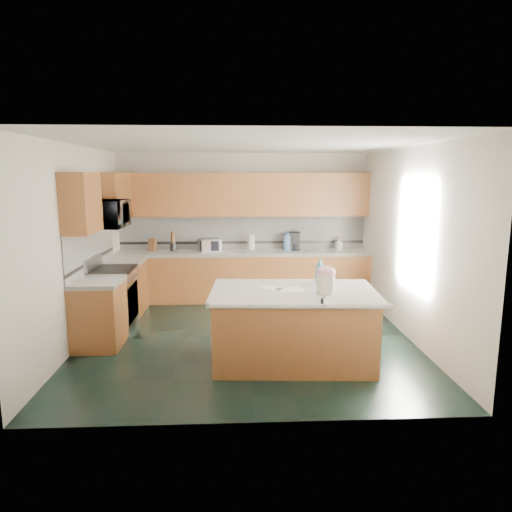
{
  "coord_description": "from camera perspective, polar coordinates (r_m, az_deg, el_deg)",
  "views": [
    {
      "loc": [
        -0.18,
        -6.24,
        2.29
      ],
      "look_at": [
        0.15,
        0.35,
        1.12
      ],
      "focal_mm": 32.0,
      "sensor_mm": 36.0,
      "label": 1
    }
  ],
  "objects": [
    {
      "name": "left_upper_cab_rear",
      "position": [
        7.92,
        -17.29,
        7.08
      ],
      "size": [
        0.33,
        1.09,
        0.78
      ],
      "primitive_type": "cube",
      "color": "#532E15",
      "rests_on": "wall_left"
    },
    {
      "name": "window_light_proxy",
      "position": [
        6.57,
        19.26,
        2.59
      ],
      "size": [
        0.02,
        1.4,
        1.1
      ],
      "primitive_type": "cube",
      "color": "white",
      "rests_on": "wall_right"
    },
    {
      "name": "treat_jar_knob_end_l",
      "position": [
        5.37,
        8.33,
        -1.48
      ],
      "size": [
        0.04,
        0.04,
        0.04
      ],
      "primitive_type": "sphere",
      "color": "tan",
      "rests_on": "treat_jar_lid"
    },
    {
      "name": "microwave",
      "position": [
        7.0,
        -17.99,
        5.0
      ],
      "size": [
        0.5,
        0.73,
        0.41
      ],
      "primitive_type": "imported",
      "rotation": [
        0.0,
        0.0,
        1.57
      ],
      "color": "#B7B7BC",
      "rests_on": "wall_left"
    },
    {
      "name": "floor",
      "position": [
        6.65,
        -1.16,
        -10.09
      ],
      "size": [
        4.6,
        4.6,
        0.0
      ],
      "primitive_type": "plane",
      "color": "black",
      "rests_on": "ground"
    },
    {
      "name": "range_oven_door",
      "position": [
        7.17,
        -15.16,
        -5.6
      ],
      "size": [
        0.02,
        0.68,
        0.55
      ],
      "primitive_type": "cube",
      "color": "black",
      "rests_on": "range_body"
    },
    {
      "name": "left_backsplash",
      "position": [
        7.19,
        -19.89,
        1.01
      ],
      "size": [
        0.02,
        2.3,
        0.63
      ],
      "primitive_type": "cube",
      "color": "silver",
      "rests_on": "wall_left"
    },
    {
      "name": "range_cooktop",
      "position": [
        7.12,
        -17.63,
        -1.68
      ],
      "size": [
        0.62,
        0.78,
        0.04
      ],
      "primitive_type": "cube",
      "color": "black",
      "rests_on": "range_body"
    },
    {
      "name": "water_jug",
      "position": [
        8.45,
        4.02,
        1.7
      ],
      "size": [
        0.18,
        0.18,
        0.29
      ],
      "primitive_type": "cylinder",
      "color": "#597DB8",
      "rests_on": "back_countertop"
    },
    {
      "name": "paper_sheet_b",
      "position": [
        5.64,
        2.03,
        -4.0
      ],
      "size": [
        0.32,
        0.3,
        0.0
      ],
      "primitive_type": "cube",
      "rotation": [
        0.0,
        0.0,
        -0.55
      ],
      "color": "white",
      "rests_on": "island_top"
    },
    {
      "name": "wall_right",
      "position": [
        6.78,
        18.79,
        1.55
      ],
      "size": [
        0.04,
        4.6,
        2.7
      ],
      "primitive_type": "cube",
      "color": "white",
      "rests_on": "ground"
    },
    {
      "name": "left_base_cab_rear",
      "position": [
        7.97,
        -16.02,
        -3.84
      ],
      "size": [
        0.6,
        0.82,
        0.86
      ],
      "primitive_type": "cube",
      "color": "#532E15",
      "rests_on": "ground"
    },
    {
      "name": "left_counter_rear",
      "position": [
        7.87,
        -16.18,
        -0.59
      ],
      "size": [
        0.64,
        0.82,
        0.06
      ],
      "primitive_type": "cube",
      "color": "white",
      "rests_on": "left_base_cab_rear"
    },
    {
      "name": "soap_bottle_back",
      "position": [
        8.61,
        10.31,
        1.51
      ],
      "size": [
        0.13,
        0.13,
        0.23
      ],
      "primitive_type": "imported",
      "rotation": [
        0.0,
        0.0,
        0.26
      ],
      "color": "white",
      "rests_on": "back_countertop"
    },
    {
      "name": "clamp_body",
      "position": [
        5.05,
        8.4,
        -5.69
      ],
      "size": [
        0.07,
        0.1,
        0.09
      ],
      "primitive_type": "cube",
      "rotation": [
        0.0,
        0.0,
        -0.43
      ],
      "color": "black",
      "rests_on": "island_top"
    },
    {
      "name": "range_body",
      "position": [
        7.22,
        -17.43,
        -5.26
      ],
      "size": [
        0.6,
        0.76,
        0.88
      ],
      "primitive_type": "cube",
      "color": "#B7B7BC",
      "rests_on": "ground"
    },
    {
      "name": "back_upper_cab",
      "position": [
        8.38,
        -1.64,
        7.67
      ],
      "size": [
        4.6,
        0.33,
        0.78
      ],
      "primitive_type": "cube",
      "color": "#532E15",
      "rests_on": "wall_back"
    },
    {
      "name": "paper_sheet_a",
      "position": [
        5.56,
        4.39,
        -4.22
      ],
      "size": [
        0.38,
        0.32,
        0.0
      ],
      "primitive_type": "cube",
      "rotation": [
        0.0,
        0.0,
        0.29
      ],
      "color": "white",
      "rests_on": "island_top"
    },
    {
      "name": "back_base_cab",
      "position": [
        8.45,
        -1.57,
        -2.66
      ],
      "size": [
        4.6,
        0.6,
        0.86
      ],
      "primitive_type": "cube",
      "color": "#532E15",
      "rests_on": "ground"
    },
    {
      "name": "treat_jar_lid",
      "position": [
        5.38,
        8.72,
        -1.99
      ],
      "size": [
        0.23,
        0.23,
        0.14
      ],
      "primitive_type": "ellipsoid",
      "color": "pink",
      "rests_on": "treat_jar"
    },
    {
      "name": "back_backsplash",
      "position": [
        8.59,
        -1.64,
        3.01
      ],
      "size": [
        4.6,
        0.02,
        0.63
      ],
      "primitive_type": "cube",
      "color": "silver",
      "rests_on": "back_countertop"
    },
    {
      "name": "soap_back_cap",
      "position": [
        8.59,
        10.34,
        2.37
      ],
      "size": [
        0.02,
        0.02,
        0.03
      ],
      "primitive_type": "cylinder",
      "color": "red",
      "rests_on": "soap_bottle_back"
    },
    {
      "name": "range_handle",
      "position": [
        7.07,
        -15.07,
        -2.63
      ],
      "size": [
        0.02,
        0.66,
        0.02
      ],
      "primitive_type": "cylinder",
      "rotation": [
        1.57,
        0.0,
        0.0
      ],
      "color": "#B7B7BC",
      "rests_on": "range_body"
    },
    {
      "name": "treat_jar",
      "position": [
        5.42,
        8.68,
        -3.51
      ],
      "size": [
        0.27,
        0.27,
        0.22
      ],
      "primitive_type": "cylinder",
      "rotation": [
        0.0,
        0.0,
        -0.35
      ],
      "color": "beige",
      "rests_on": "island_top"
    },
    {
      "name": "back_countertop",
      "position": [
        8.36,
        -1.59,
        0.42
      ],
      "size": [
        4.6,
        0.64,
        0.06
      ],
      "primitive_type": "cube",
      "color": "white",
      "rests_on": "back_base_cab"
    },
    {
      "name": "coffee_carafe",
      "position": [
        8.45,
        4.84,
        1.16
      ],
      "size": [
        0.14,
        0.14,
        0.14
      ],
      "primitive_type": "cylinder",
      "color": "black",
      "rests_on": "back_countertop"
    },
    {
      "name": "left_upper_cab_front",
      "position": [
        6.32,
        -21.02,
        6.22
      ],
      "size": [
        0.33,
        0.72,
        0.78
      ],
      "primitive_type": "cube",
      "color": "#532E15",
      "rests_on": "wall_left"
    },
    {
      "name": "coffee_maker",
      "position": [
        8.48,
        4.81,
        1.87
      ],
      "size": [
        0.21,
        0.23,
        0.33
      ],
      "primitive_type": "cube",
      "rotation": [
        0.0,
        0.0,
        -0.08
      ],
      "color": "black",
      "rests_on": "back_countertop"
    },
    {
      "name": "toaster_oven_door",
      "position": [
        8.27,
        -5.83,
        1.25
      ],
      "size": [
        0.34,
        0.01,
        0.18
      ],
      "primitive_type": "cube",
      "color": "black",
      "rests_on": "toaster_oven"
    },
    {
      "name": "wall_back",
      "position": [
        8.61,
        -1.65,
        3.79
      ],
      "size": [
        4.6,
        0.04,
        2.7
      ],
      "primitive_type": "cube",
      "color": "white",
      "rests_on": "ground"
    },
    {
      "name": "utensil_bundle",
      "position": [
        8.47,
        -10.37,
        2.33
      ],
      "size": [
        0.07,
        0.07,
        0.22
      ],
      "primitive_type": "cylinder",
      "color": "#472814",
      "rests_on": "utensil_crock"
    },
    {
      "name": "soap_bottle_island",
      "position": [
        5.88,
        7.98,
        -1.86
      ],
      "size": [
        0.17,
        0.17,
        0.33
      ],
      "primitive_type": "imported",
      "rotation": [
        0.0,
        0.0,
        0.43
      ],
      "color": "teal",
      "rests_on": "island_top"
    },
    {
      "name": "paper_towel",
      "position": [
        8.43,
        -0.59,
        1.71
      ],
      "size": [
        0.13,
        0.13,
        0.29
      ],
      "primitive_type": "cylinder",
      "color": "white",
      "rests_on": "back_countertop"
    },
    {
      "name": "water_jug_neck",
      "position": [
        8.43,
        4.03,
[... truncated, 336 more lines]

